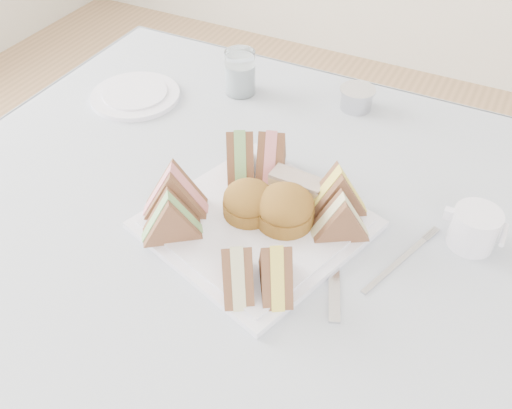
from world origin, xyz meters
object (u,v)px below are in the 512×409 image
at_px(serving_plate, 256,225).
at_px(creamer_jug, 474,228).
at_px(table, 220,339).
at_px(water_glass, 240,73).

bearing_deg(serving_plate, creamer_jug, 38.86).
height_order(serving_plate, creamer_jug, creamer_jug).
xyz_separation_m(table, creamer_jug, (0.40, 0.11, 0.41)).
distance_m(table, serving_plate, 0.39).
distance_m(table, water_glass, 0.56).
xyz_separation_m(serving_plate, water_glass, (-0.22, 0.35, 0.04)).
height_order(water_glass, creamer_jug, water_glass).
bearing_deg(creamer_jug, serving_plate, -158.78).
bearing_deg(table, serving_plate, -3.99).
height_order(table, water_glass, water_glass).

